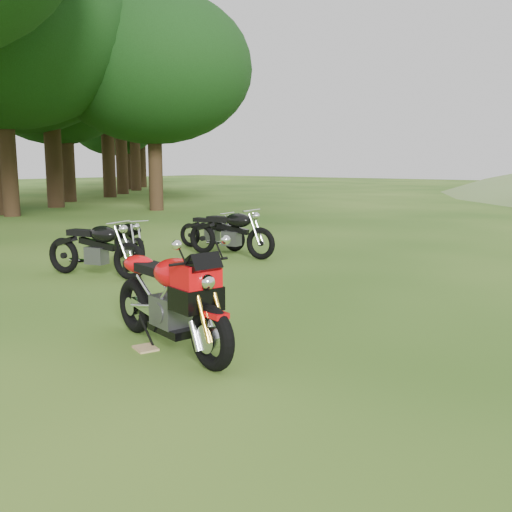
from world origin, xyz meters
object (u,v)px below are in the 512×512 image
Objects in this scene: plywood_board at (145,348)px; vintage_moto_c at (211,229)px; vintage_moto_b at (95,247)px; sport_motorcycle at (169,291)px; vintage_moto_d at (231,231)px; vintage_moto_a at (128,239)px.

vintage_moto_c reaches higher than plywood_board.
plywood_board is 4.08m from vintage_moto_b.
vintage_moto_b is 3.52m from vintage_moto_c.
sport_motorcycle reaches higher than plywood_board.
vintage_moto_d reaches higher than plywood_board.
sport_motorcycle reaches higher than vintage_moto_c.
vintage_moto_c is at bearing 109.01° from vintage_moto_a.
plywood_board is at bearing -58.97° from vintage_moto_c.
sport_motorcycle reaches higher than vintage_moto_a.
vintage_moto_c is at bearing 85.90° from vintage_moto_b.
vintage_moto_b is at bearing 167.02° from sport_motorcycle.
vintage_moto_d is (-3.20, 4.92, 0.51)m from plywood_board.
vintage_moto_a is (-4.48, 3.03, -0.17)m from sport_motorcycle.
vintage_moto_a is at bearing 105.53° from vintage_moto_b.
plywood_board is 5.89m from vintage_moto_d.
plywood_board is at bearing -15.19° from vintage_moto_a.
vintage_moto_a is at bearing -99.32° from vintage_moto_c.
vintage_moto_c is at bearing 127.82° from plywood_board.
vintage_moto_b reaches higher than plywood_board.
vintage_moto_d is at bearing 68.62° from vintage_moto_b.
plywood_board is 6.85m from vintage_moto_c.
sport_motorcycle is 5.42m from vintage_moto_a.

